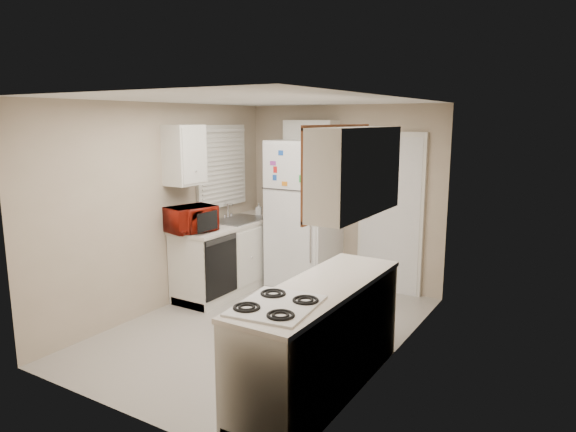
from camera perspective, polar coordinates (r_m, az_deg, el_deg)
The scene contains 19 objects.
floor at distance 5.65m, azimuth -2.70°, elevation -12.36°, with size 3.80×3.80×0.00m, color #BAB4AC.
ceiling at distance 5.20m, azimuth -2.94°, elevation 12.76°, with size 3.80×3.80×0.00m, color white.
wall_left at distance 6.18m, azimuth -13.63°, elevation 0.97°, with size 3.80×3.80×0.00m, color #B7A68F.
wall_right at distance 4.67m, azimuth 11.56°, elevation -2.02°, with size 3.80×3.80×0.00m, color #B7A68F.
wall_back at distance 6.93m, azimuth 6.04°, elevation 2.24°, with size 2.80×2.80×0.00m, color #B7A68F.
wall_front at distance 3.91m, azimuth -18.66°, elevation -4.84°, with size 2.80×2.80×0.00m, color #B7A68F.
left_counter at distance 6.81m, azimuth -6.19°, elevation -4.37°, with size 0.60×1.80×0.90m, color silver.
dishwasher at distance 6.17m, azimuth -7.45°, elevation -5.60°, with size 0.03×0.58×0.72m, color black.
sink at distance 6.83m, azimuth -5.49°, elevation -0.77°, with size 0.54×0.74×0.16m, color gray.
microwave at distance 6.17m, azimuth -10.71°, elevation -0.35°, with size 0.30×0.55×0.36m, color maroon.
soap_bottle at distance 7.16m, azimuth -3.27°, elevation 0.93°, with size 0.07×0.07×0.16m, color beige.
window_blinds at distance 6.88m, azimuth -7.34°, elevation 5.51°, with size 0.10×0.98×1.08m, color silver.
upper_cabinet_left at distance 6.17m, azimuth -11.43°, elevation 6.66°, with size 0.30×0.45×0.70m, color silver.
refrigerator at distance 6.79m, azimuth 1.86°, elevation 0.20°, with size 0.80×0.78×1.95m, color white.
cabinet_over_fridge at distance 6.91m, azimuth 2.59°, elevation 8.93°, with size 0.70×0.30×0.40m, color silver.
interior_door at distance 6.66m, azimuth 11.31°, elevation 0.17°, with size 0.86×0.06×2.08m, color white.
right_counter at distance 4.32m, azimuth 3.59°, elevation -13.37°, with size 0.60×2.00×0.90m, color silver.
stove at distance 3.91m, azimuth -1.23°, elevation -16.88°, with size 0.53×0.66×0.80m, color white.
upper_cabinet_right at distance 4.17m, azimuth 7.57°, elevation 4.95°, with size 0.30×1.20×0.70m, color silver.
Camera 1 is at (2.92, -4.30, 2.21)m, focal length 32.00 mm.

